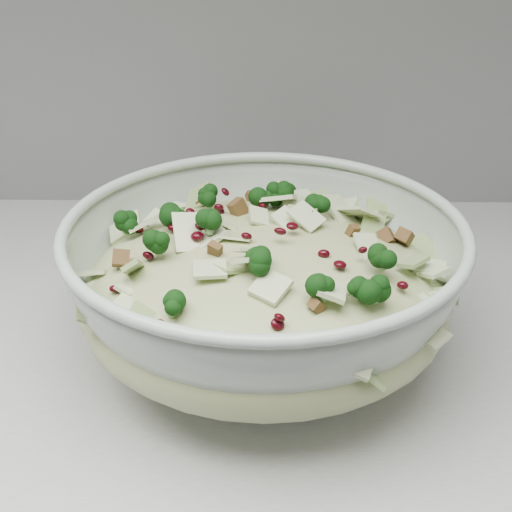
# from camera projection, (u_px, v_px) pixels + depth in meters

# --- Properties ---
(mixing_bowl) EXTENTS (0.35, 0.35, 0.14)m
(mixing_bowl) POSITION_uv_depth(u_px,v_px,m) (264.00, 290.00, 0.63)
(mixing_bowl) COLOR #A5B6A6
(mixing_bowl) RESTS_ON counter
(salad) EXTENTS (0.39, 0.39, 0.14)m
(salad) POSITION_uv_depth(u_px,v_px,m) (264.00, 267.00, 0.62)
(salad) COLOR #A9B47B
(salad) RESTS_ON mixing_bowl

